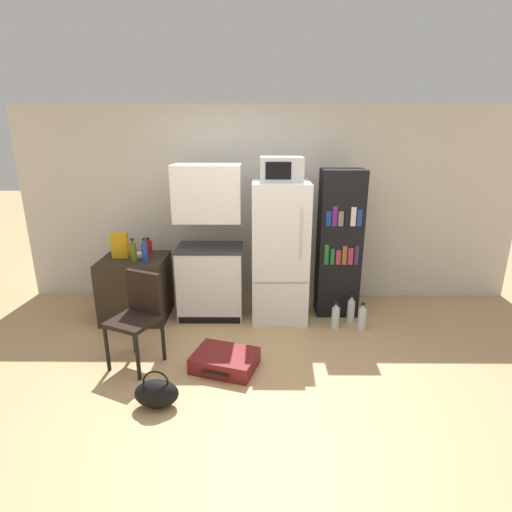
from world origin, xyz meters
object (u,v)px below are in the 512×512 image
at_px(chair, 139,310).
at_px(water_bottle_back, 351,311).
at_px(microwave, 281,169).
at_px(bottle_blue_soda, 145,251).
at_px(cereal_box, 120,245).
at_px(bookshelf, 339,244).
at_px(water_bottle_middle, 362,318).
at_px(side_table, 136,288).
at_px(bottle_ketchup_red, 148,246).
at_px(water_bottle_front, 335,317).
at_px(kitchen_hutch, 210,249).
at_px(handbag, 157,393).
at_px(bowl, 138,255).
at_px(suitcase_large_flat, 225,361).
at_px(refrigerator, 280,252).
at_px(bottle_olive_oil, 133,252).

height_order(chair, water_bottle_back, chair).
xyz_separation_m(microwave, bottle_blue_soda, (-1.54, -0.12, -0.91)).
bearing_deg(water_bottle_back, cereal_box, 176.76).
relative_size(bookshelf, cereal_box, 5.86).
bearing_deg(water_bottle_middle, side_table, 173.34).
bearing_deg(water_bottle_middle, bottle_ketchup_red, 167.22).
distance_m(water_bottle_front, water_bottle_middle, 0.30).
distance_m(kitchen_hutch, chair, 1.23).
relative_size(side_table, handbag, 2.08).
xyz_separation_m(bookshelf, handbag, (-1.78, -1.82, -0.75)).
bearing_deg(side_table, bottle_blue_soda, -30.75).
height_order(water_bottle_front, water_bottle_back, water_bottle_back).
relative_size(kitchen_hutch, bowl, 11.47).
relative_size(cereal_box, water_bottle_middle, 0.93).
xyz_separation_m(suitcase_large_flat, water_bottle_front, (1.20, 0.83, 0.05)).
xyz_separation_m(kitchen_hutch, refrigerator, (0.82, -0.05, -0.03)).
height_order(microwave, bottle_ketchup_red, microwave).
relative_size(refrigerator, chair, 1.81).
bearing_deg(suitcase_large_flat, refrigerator, 80.52).
bearing_deg(water_bottle_back, handbag, -141.20).
distance_m(cereal_box, chair, 1.17).
distance_m(handbag, water_bottle_middle, 2.42).
relative_size(suitcase_large_flat, handbag, 1.90).
relative_size(handbag, water_bottle_back, 1.05).
distance_m(refrigerator, chair, 1.73).
xyz_separation_m(kitchen_hutch, bookshelf, (1.53, 0.08, 0.04)).
distance_m(bottle_blue_soda, water_bottle_back, 2.49).
bearing_deg(bottle_ketchup_red, microwave, -8.70).
distance_m(bottle_blue_soda, handbag, 1.79).
height_order(side_table, microwave, microwave).
height_order(bottle_ketchup_red, water_bottle_middle, bottle_ketchup_red).
bearing_deg(bookshelf, water_bottle_back, -64.98).
xyz_separation_m(side_table, bottle_blue_soda, (0.17, -0.10, 0.49)).
height_order(bottle_olive_oil, bowl, bottle_olive_oil).
relative_size(side_table, chair, 0.83).
distance_m(chair, handbag, 0.86).
bearing_deg(bookshelf, bottle_olive_oil, -173.88).
height_order(refrigerator, microwave, microwave).
xyz_separation_m(side_table, bottle_olive_oil, (0.04, -0.10, 0.48)).
bearing_deg(bottle_olive_oil, side_table, 111.73).
distance_m(refrigerator, suitcase_large_flat, 1.46).
bearing_deg(water_bottle_middle, suitcase_large_flat, -151.85).
distance_m(kitchen_hutch, cereal_box, 1.04).
height_order(microwave, bowl, microwave).
distance_m(chair, water_bottle_back, 2.41).
height_order(microwave, bottle_olive_oil, microwave).
height_order(side_table, water_bottle_front, side_table).
bearing_deg(suitcase_large_flat, bookshelf, 61.77).
bearing_deg(suitcase_large_flat, water_bottle_middle, 45.25).
height_order(side_table, suitcase_large_flat, side_table).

